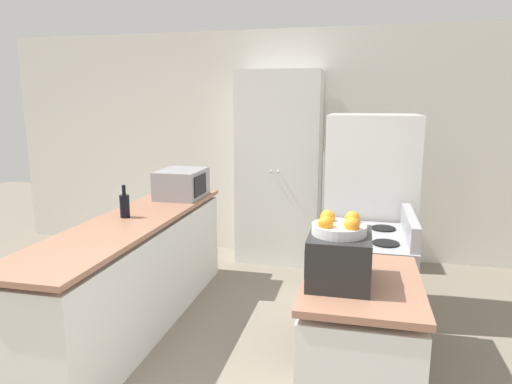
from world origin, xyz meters
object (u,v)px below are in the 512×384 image
at_px(toaster_oven, 339,258).
at_px(fruit_bowl, 339,227).
at_px(pantry_cabinet, 279,168).
at_px(wine_bottle, 125,205).
at_px(stove, 362,295).
at_px(microwave, 182,184).
at_px(refrigerator, 369,216).

relative_size(toaster_oven, fruit_bowl, 1.47).
distance_m(pantry_cabinet, wine_bottle, 2.02).
relative_size(stove, toaster_oven, 2.64).
relative_size(pantry_cabinet, wine_bottle, 8.18).
relative_size(stove, wine_bottle, 4.06).
height_order(pantry_cabinet, microwave, pantry_cabinet).
xyz_separation_m(refrigerator, wine_bottle, (-1.89, -0.68, 0.15)).
relative_size(pantry_cabinet, microwave, 4.21).
bearing_deg(pantry_cabinet, microwave, -128.47).
bearing_deg(wine_bottle, stove, -2.38).
height_order(pantry_cabinet, refrigerator, pantry_cabinet).
bearing_deg(refrigerator, wine_bottle, -160.13).
height_order(stove, refrigerator, refrigerator).
bearing_deg(stove, wine_bottle, 177.62).
bearing_deg(wine_bottle, microwave, 79.91).
bearing_deg(stove, fruit_bowl, -99.22).
xyz_separation_m(pantry_cabinet, toaster_oven, (0.80, -2.75, -0.04)).
bearing_deg(fruit_bowl, toaster_oven, 65.11).
height_order(refrigerator, toaster_oven, refrigerator).
relative_size(stove, microwave, 2.09).
height_order(stove, microwave, microwave).
distance_m(refrigerator, microwave, 1.76).
xyz_separation_m(pantry_cabinet, fruit_bowl, (0.79, -2.76, 0.12)).
distance_m(microwave, wine_bottle, 0.84).
bearing_deg(microwave, pantry_cabinet, 51.53).
bearing_deg(stove, toaster_oven, -98.98).
xyz_separation_m(stove, wine_bottle, (-1.86, 0.08, 0.54)).
height_order(stove, toaster_oven, toaster_oven).
relative_size(pantry_cabinet, toaster_oven, 5.33).
bearing_deg(stove, refrigerator, 87.25).
bearing_deg(toaster_oven, pantry_cabinet, 106.21).
bearing_deg(fruit_bowl, refrigerator, 83.74).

